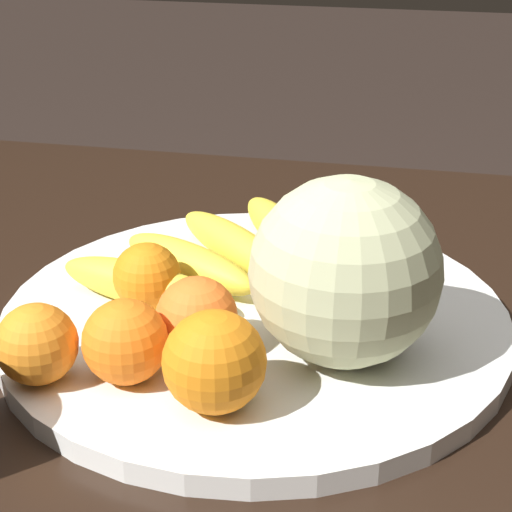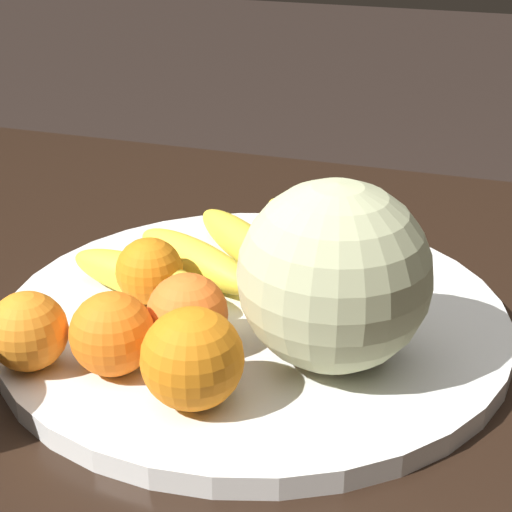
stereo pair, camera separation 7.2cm
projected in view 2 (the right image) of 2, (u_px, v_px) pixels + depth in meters
The scene contains 10 objects.
kitchen_table at pixel (298, 429), 0.77m from camera, with size 1.33×0.89×0.71m.
fruit_bowl at pixel (256, 316), 0.74m from camera, with size 0.44×0.44×0.02m.
melon at pixel (334, 276), 0.63m from camera, with size 0.15×0.15×0.15m.
banana_bunch at pixel (224, 254), 0.79m from camera, with size 0.24×0.25×0.04m.
orange_front_left at pixel (112, 334), 0.64m from camera, with size 0.06×0.06×0.06m.
orange_front_right at pixel (149, 271), 0.74m from camera, with size 0.06×0.06×0.06m.
orange_mid_center at pixel (28, 331), 0.64m from camera, with size 0.06×0.06×0.06m.
orange_back_left at pixel (187, 314), 0.66m from camera, with size 0.06×0.06×0.06m.
orange_back_right at pixel (192, 359), 0.60m from camera, with size 0.07×0.07×0.07m.
produce_tag at pixel (142, 336), 0.69m from camera, with size 0.10×0.08×0.00m.
Camera 2 is at (0.16, -0.61, 1.09)m, focal length 60.00 mm.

